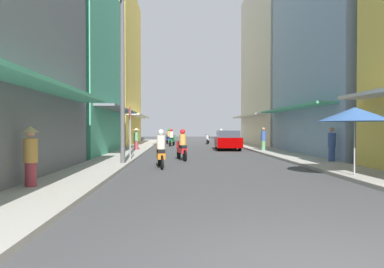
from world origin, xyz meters
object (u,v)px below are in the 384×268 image
(motorbike_silver, at_px, (208,139))
(motorbike_red, at_px, (182,146))
(motorbike_white, at_px, (221,138))
(vendor_umbrella, at_px, (355,114))
(pedestrian_far, at_px, (31,154))
(street_sign_no_entry, at_px, (130,126))
(motorbike_green, at_px, (172,138))
(pedestrian_midway, at_px, (332,146))
(motorbike_orange, at_px, (161,151))
(pedestrian_foreground, at_px, (136,138))
(pedestrian_crossing, at_px, (263,140))
(motorbike_blue, at_px, (168,137))
(parked_car, at_px, (228,140))
(utility_pole, at_px, (122,71))

(motorbike_silver, bearing_deg, motorbike_red, -99.84)
(motorbike_white, distance_m, vendor_umbrella, 19.51)
(pedestrian_far, height_order, street_sign_no_entry, street_sign_no_entry)
(motorbike_green, relative_size, pedestrian_midway, 1.07)
(motorbike_orange, bearing_deg, pedestrian_foreground, 102.87)
(motorbike_green, relative_size, pedestrian_crossing, 1.06)
(pedestrian_foreground, bearing_deg, motorbike_white, 44.22)
(motorbike_orange, bearing_deg, pedestrian_crossing, 52.55)
(motorbike_orange, distance_m, pedestrian_far, 5.72)
(motorbike_blue, bearing_deg, pedestrian_crossing, -59.27)
(motorbike_silver, height_order, pedestrian_far, pedestrian_far)
(motorbike_blue, relative_size, motorbike_red, 1.00)
(motorbike_silver, xyz_separation_m, parked_car, (0.65, -8.94, 0.24))
(pedestrian_foreground, bearing_deg, utility_pole, -86.66)
(pedestrian_far, xyz_separation_m, pedestrian_midway, (10.76, 5.90, -0.11))
(pedestrian_crossing, bearing_deg, pedestrian_foreground, 173.52)
(motorbike_blue, height_order, vendor_umbrella, vendor_umbrella)
(pedestrian_foreground, distance_m, street_sign_no_entry, 7.27)
(motorbike_white, height_order, street_sign_no_entry, street_sign_no_entry)
(utility_pole, distance_m, street_sign_no_entry, 2.81)
(motorbike_white, bearing_deg, motorbike_silver, 103.01)
(pedestrian_foreground, bearing_deg, street_sign_no_entry, -85.16)
(motorbike_blue, height_order, motorbike_orange, same)
(motorbike_silver, xyz_separation_m, pedestrian_crossing, (2.74, -11.23, 0.34))
(motorbike_blue, distance_m, motorbike_red, 16.88)
(pedestrian_midway, distance_m, vendor_umbrella, 4.66)
(motorbike_red, distance_m, utility_pole, 4.81)
(motorbike_green, bearing_deg, pedestrian_midway, -63.59)
(pedestrian_crossing, distance_m, street_sign_no_entry, 10.26)
(pedestrian_crossing, relative_size, vendor_umbrella, 0.73)
(motorbike_orange, xyz_separation_m, pedestrian_crossing, (6.55, 8.55, 0.14))
(motorbike_green, bearing_deg, motorbike_red, -86.86)
(motorbike_silver, distance_m, pedestrian_foreground, 11.87)
(pedestrian_crossing, bearing_deg, vendor_umbrella, -91.00)
(pedestrian_crossing, height_order, utility_pole, utility_pole)
(motorbike_orange, bearing_deg, street_sign_no_entry, 123.88)
(motorbike_red, xyz_separation_m, pedestrian_far, (-3.99, -7.89, 0.24))
(pedestrian_crossing, bearing_deg, pedestrian_midway, -81.36)
(pedestrian_midway, bearing_deg, pedestrian_crossing, 98.64)
(motorbike_red, bearing_deg, vendor_umbrella, -49.19)
(pedestrian_crossing, bearing_deg, utility_pole, -136.68)
(vendor_umbrella, bearing_deg, utility_pole, 153.41)
(motorbike_blue, xyz_separation_m, pedestrian_midway, (7.89, -18.84, 0.13))
(motorbike_blue, distance_m, pedestrian_far, 24.90)
(vendor_umbrella, bearing_deg, pedestrian_midway, 72.65)
(motorbike_green, bearing_deg, motorbike_blue, 96.20)
(motorbike_white, bearing_deg, street_sign_no_entry, -114.17)
(pedestrian_midway, height_order, utility_pole, utility_pole)
(parked_car, distance_m, vendor_umbrella, 14.23)
(parked_car, height_order, pedestrian_foreground, pedestrian_foreground)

